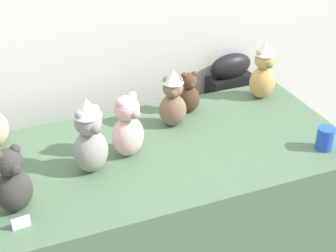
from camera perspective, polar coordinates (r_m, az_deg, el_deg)
name	(u,v)px	position (r m, az deg, el deg)	size (l,w,h in m)	color
wall_back	(119,0)	(2.78, -5.51, 13.92)	(7.00, 0.08, 2.60)	silver
display_table	(168,212)	(2.64, 0.00, -9.60)	(1.73, 0.89, 0.78)	#4C6B4C
instrument_case	(227,122)	(3.24, 6.62, 0.41)	(0.29, 0.15, 0.94)	black
teddy_bear_cocoa	(189,94)	(2.66, 2.36, 3.66)	(0.13, 0.11, 0.23)	#4C3323
teddy_bear_honey	(263,71)	(2.83, 10.67, 6.10)	(0.15, 0.14, 0.33)	tan
teddy_bear_ash	(89,137)	(2.19, -8.81, -1.18)	(0.20, 0.18, 0.35)	gray
teddy_bear_blush	(128,127)	(2.29, -4.54, -0.15)	(0.20, 0.19, 0.31)	beige
teddy_bear_mocha	(173,99)	(2.51, 0.55, 3.06)	(0.17, 0.16, 0.30)	#7F6047
teddy_bear_charcoal	(13,182)	(2.05, -17.05, -6.00)	(0.18, 0.17, 0.29)	#383533
party_cup_blue	(325,139)	(2.48, 17.21, -1.35)	(0.08, 0.08, 0.11)	blue
name_card_front_left	(21,223)	(2.02, -16.16, -10.39)	(0.07, 0.01, 0.05)	white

